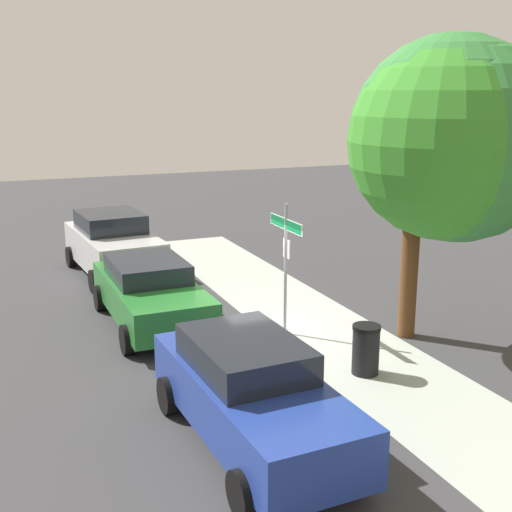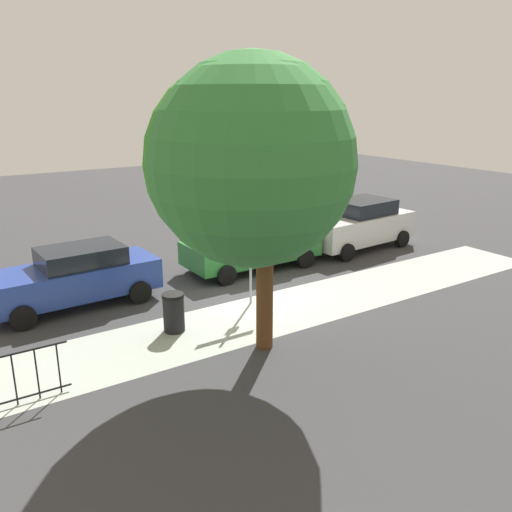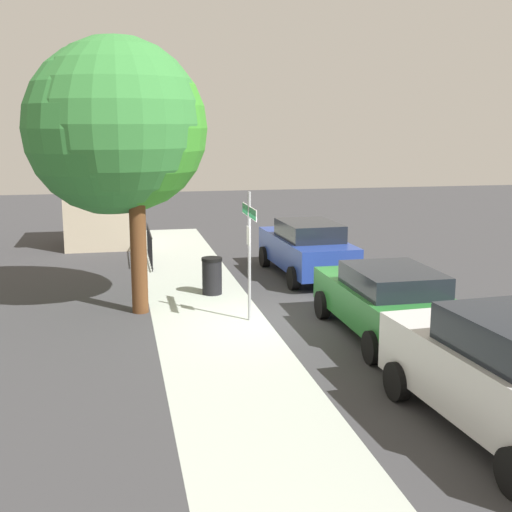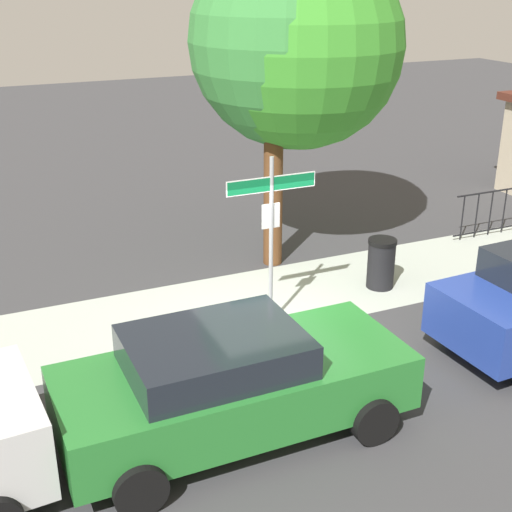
% 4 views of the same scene
% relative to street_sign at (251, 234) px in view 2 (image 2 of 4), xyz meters
% --- Properties ---
extents(ground_plane, '(60.00, 60.00, 0.00)m').
position_rel_street_sign_xyz_m(ground_plane, '(-0.17, -0.40, -2.02)').
color(ground_plane, '#38383A').
extents(sidewalk_strip, '(24.00, 2.60, 0.00)m').
position_rel_street_sign_xyz_m(sidewalk_strip, '(1.83, 0.90, -2.02)').
color(sidewalk_strip, '#A6AEA4').
rests_on(sidewalk_strip, ground_plane).
extents(street_sign, '(1.57, 0.07, 2.96)m').
position_rel_street_sign_xyz_m(street_sign, '(0.00, 0.00, 0.00)').
color(street_sign, '#9EA0A5').
rests_on(street_sign, ground_plane).
extents(shade_tree, '(4.21, 4.35, 6.46)m').
position_rel_street_sign_xyz_m(shade_tree, '(1.77, 2.80, 2.37)').
color(shade_tree, '#54321A').
rests_on(shade_tree, ground_plane).
extents(car_silver, '(4.63, 2.42, 1.84)m').
position_rel_street_sign_xyz_m(car_silver, '(-6.47, -2.57, -1.09)').
color(car_silver, silver).
rests_on(car_silver, ground_plane).
extents(car_green, '(4.56, 2.09, 1.52)m').
position_rel_street_sign_xyz_m(car_green, '(-1.78, -2.62, -1.22)').
color(car_green, '#25712C').
rests_on(car_green, ground_plane).
extents(car_blue, '(4.62, 2.08, 1.65)m').
position_rel_street_sign_xyz_m(car_blue, '(4.12, -2.53, -1.17)').
color(car_blue, navy).
rests_on(car_blue, ground_plane).
extents(trash_bin, '(0.55, 0.55, 0.98)m').
position_rel_street_sign_xyz_m(trash_bin, '(2.57, 0.50, -1.52)').
color(trash_bin, black).
rests_on(trash_bin, ground_plane).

